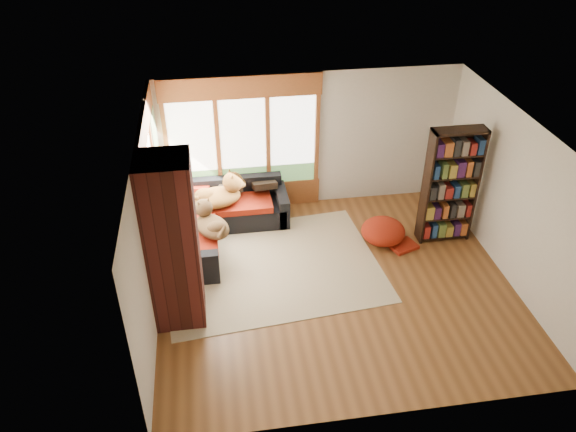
{
  "coord_description": "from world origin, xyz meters",
  "views": [
    {
      "loc": [
        -1.76,
        -6.66,
        5.81
      ],
      "look_at": [
        -0.67,
        0.61,
        0.95
      ],
      "focal_mm": 35.0,
      "sensor_mm": 36.0,
      "label": 1
    }
  ],
  "objects_px": {
    "pouf": "(383,231)",
    "dog_brindle": "(210,219)",
    "sectional_sofa": "(207,219)",
    "bookshelf": "(450,186)",
    "dog_tan": "(220,190)",
    "brick_chimney": "(172,244)",
    "area_rug": "(272,267)"
  },
  "relations": [
    {
      "from": "area_rug",
      "to": "bookshelf",
      "type": "xyz_separation_m",
      "value": [
        3.08,
        0.4,
        1.04
      ]
    },
    {
      "from": "sectional_sofa",
      "to": "bookshelf",
      "type": "distance_m",
      "value": 4.23
    },
    {
      "from": "area_rug",
      "to": "pouf",
      "type": "distance_m",
      "value": 2.07
    },
    {
      "from": "bookshelf",
      "to": "sectional_sofa",
      "type": "bearing_deg",
      "value": 169.78
    },
    {
      "from": "pouf",
      "to": "dog_tan",
      "type": "bearing_deg",
      "value": 163.35
    },
    {
      "from": "dog_brindle",
      "to": "area_rug",
      "type": "bearing_deg",
      "value": -141.12
    },
    {
      "from": "dog_tan",
      "to": "brick_chimney",
      "type": "bearing_deg",
      "value": -119.37
    },
    {
      "from": "area_rug",
      "to": "bookshelf",
      "type": "distance_m",
      "value": 3.28
    },
    {
      "from": "brick_chimney",
      "to": "bookshelf",
      "type": "relative_size",
      "value": 1.25
    },
    {
      "from": "dog_brindle",
      "to": "dog_tan",
      "type": "bearing_deg",
      "value": -39.29
    },
    {
      "from": "brick_chimney",
      "to": "sectional_sofa",
      "type": "distance_m",
      "value": 2.32
    },
    {
      "from": "dog_tan",
      "to": "dog_brindle",
      "type": "relative_size",
      "value": 1.15
    },
    {
      "from": "bookshelf",
      "to": "pouf",
      "type": "height_order",
      "value": "bookshelf"
    },
    {
      "from": "bookshelf",
      "to": "dog_brindle",
      "type": "distance_m",
      "value": 4.04
    },
    {
      "from": "brick_chimney",
      "to": "dog_tan",
      "type": "bearing_deg",
      "value": 71.92
    },
    {
      "from": "pouf",
      "to": "dog_brindle",
      "type": "bearing_deg",
      "value": 179.72
    },
    {
      "from": "bookshelf",
      "to": "area_rug",
      "type": "bearing_deg",
      "value": -172.58
    },
    {
      "from": "bookshelf",
      "to": "dog_tan",
      "type": "height_order",
      "value": "bookshelf"
    },
    {
      "from": "bookshelf",
      "to": "pouf",
      "type": "bearing_deg",
      "value": 177.76
    },
    {
      "from": "area_rug",
      "to": "dog_tan",
      "type": "xyz_separation_m",
      "value": [
        -0.75,
        1.27,
        0.79
      ]
    },
    {
      "from": "sectional_sofa",
      "to": "dog_brindle",
      "type": "distance_m",
      "value": 0.82
    },
    {
      "from": "area_rug",
      "to": "bookshelf",
      "type": "relative_size",
      "value": 1.67
    },
    {
      "from": "pouf",
      "to": "brick_chimney",
      "type": "bearing_deg",
      "value": -158.71
    },
    {
      "from": "sectional_sofa",
      "to": "pouf",
      "type": "xyz_separation_m",
      "value": [
        3.02,
        -0.7,
        -0.08
      ]
    },
    {
      "from": "sectional_sofa",
      "to": "dog_tan",
      "type": "height_order",
      "value": "dog_tan"
    },
    {
      "from": "dog_brindle",
      "to": "sectional_sofa",
      "type": "bearing_deg",
      "value": -20.05
    },
    {
      "from": "brick_chimney",
      "to": "dog_tan",
      "type": "distance_m",
      "value": 2.34
    },
    {
      "from": "pouf",
      "to": "dog_brindle",
      "type": "distance_m",
      "value": 3.01
    },
    {
      "from": "bookshelf",
      "to": "pouf",
      "type": "distance_m",
      "value": 1.35
    },
    {
      "from": "sectional_sofa",
      "to": "area_rug",
      "type": "xyz_separation_m",
      "value": [
        1.01,
        -1.14,
        -0.3
      ]
    },
    {
      "from": "sectional_sofa",
      "to": "dog_brindle",
      "type": "height_order",
      "value": "dog_brindle"
    },
    {
      "from": "brick_chimney",
      "to": "pouf",
      "type": "xyz_separation_m",
      "value": [
        3.47,
        1.35,
        -1.08
      ]
    }
  ]
}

